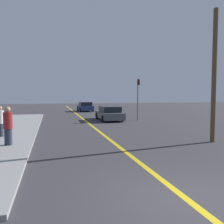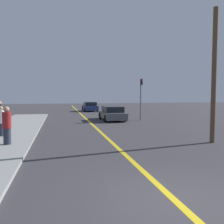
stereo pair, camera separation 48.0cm
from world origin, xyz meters
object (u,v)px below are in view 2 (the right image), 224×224
object	(u,v)px
pedestrian_mid_group	(7,126)
utility_pole	(214,76)
pedestrian_far_standing	(1,121)
traffic_light	(141,95)
car_ahead_center	(90,107)
car_near_right_lane	(112,113)
pedestrian_by_sign	(0,114)

from	to	relation	value
pedestrian_mid_group	utility_pole	distance (m)	10.31
pedestrian_mid_group	pedestrian_far_standing	world-z (taller)	pedestrian_mid_group
pedestrian_mid_group	traffic_light	xyz separation A→B (m)	(9.83, 9.90, 1.37)
car_ahead_center	utility_pole	world-z (taller)	utility_pole
traffic_light	utility_pole	size ratio (longest dim) A/B	0.57
car_ahead_center	pedestrian_mid_group	world-z (taller)	pedestrian_mid_group
car_near_right_lane	traffic_light	xyz separation A→B (m)	(2.57, -0.74, 1.74)
pedestrian_mid_group	traffic_light	distance (m)	14.02
car_near_right_lane	car_ahead_center	size ratio (longest dim) A/B	1.19
pedestrian_mid_group	car_ahead_center	bearing A→B (deg)	73.93
car_near_right_lane	pedestrian_far_standing	world-z (taller)	pedestrian_far_standing
car_near_right_lane	pedestrian_by_sign	size ratio (longest dim) A/B	2.58
car_ahead_center	pedestrian_mid_group	size ratio (longest dim) A/B	2.23
car_near_right_lane	utility_pole	distance (m)	12.28
car_ahead_center	utility_pole	xyz separation A→B (m)	(3.29, -24.25, 2.73)
utility_pole	pedestrian_far_standing	bearing A→B (deg)	161.76
pedestrian_mid_group	pedestrian_far_standing	bearing A→B (deg)	107.33
pedestrian_mid_group	pedestrian_by_sign	size ratio (longest dim) A/B	0.98
car_ahead_center	car_near_right_lane	bearing A→B (deg)	-89.75
car_ahead_center	pedestrian_far_standing	size ratio (longest dim) A/B	2.35
car_near_right_lane	traffic_light	bearing A→B (deg)	-16.15
pedestrian_by_sign	car_near_right_lane	bearing A→B (deg)	21.23
car_ahead_center	traffic_light	world-z (taller)	traffic_light
pedestrian_mid_group	pedestrian_far_standing	distance (m)	2.64
pedestrian_by_sign	utility_pole	world-z (taller)	utility_pole
pedestrian_by_sign	traffic_light	bearing A→B (deg)	13.47
pedestrian_mid_group	pedestrian_by_sign	bearing A→B (deg)	104.43
pedestrian_mid_group	pedestrian_by_sign	xyz separation A→B (m)	(-1.83, 7.10, 0.02)
pedestrian_by_sign	traffic_light	xyz separation A→B (m)	(11.66, 2.79, 1.35)
car_near_right_lane	car_ahead_center	distance (m)	12.61
car_near_right_lane	utility_pole	xyz separation A→B (m)	(2.72, -11.66, 2.73)
traffic_light	utility_pole	world-z (taller)	utility_pole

